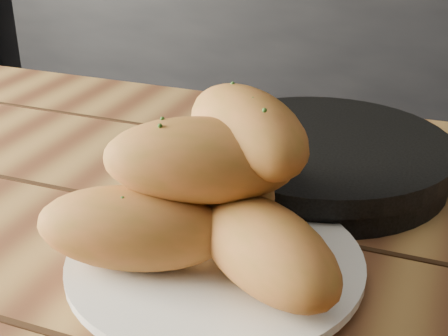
% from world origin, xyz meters
% --- Properties ---
extents(plate, '(0.25, 0.25, 0.02)m').
position_xyz_m(plate, '(-0.39, 0.39, 0.76)').
color(plate, white).
rests_on(plate, table).
extents(bread_rolls, '(0.28, 0.24, 0.14)m').
position_xyz_m(bread_rolls, '(-0.39, 0.40, 0.83)').
color(bread_rolls, '#AF5F30').
rests_on(bread_rolls, plate).
extents(skillet, '(0.40, 0.28, 0.05)m').
position_xyz_m(skillet, '(-0.34, 0.61, 0.77)').
color(skillet, black).
rests_on(skillet, table).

